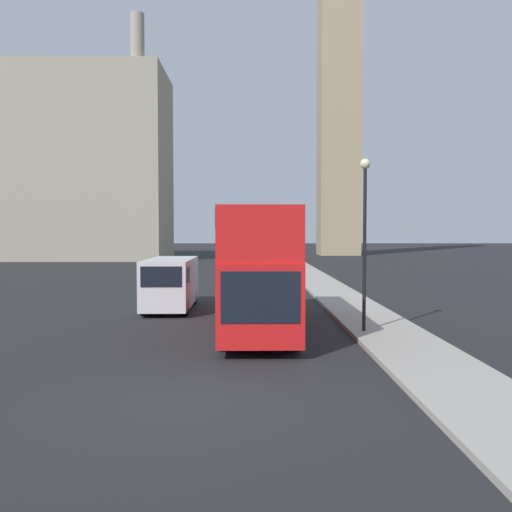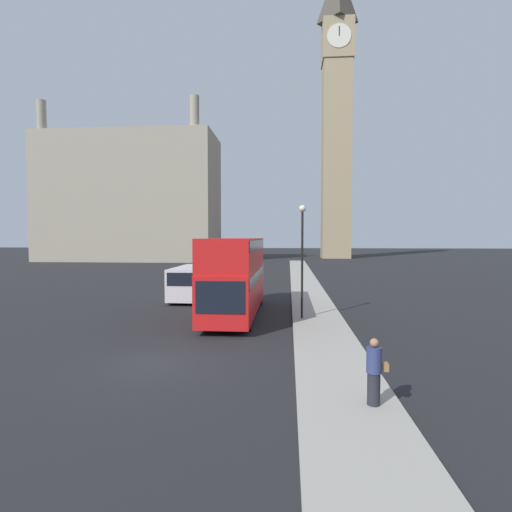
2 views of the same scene
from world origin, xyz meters
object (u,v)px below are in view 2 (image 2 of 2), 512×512
at_px(white_van, 191,282).
at_px(street_lamp, 302,245).
at_px(clock_tower, 337,108).
at_px(red_double_decker_bus, 236,273).
at_px(pedestrian, 374,372).

height_order(white_van, street_lamp, street_lamp).
relative_size(clock_tower, red_double_decker_bus, 6.02).
bearing_deg(red_double_decker_bus, pedestrian, -66.73).
bearing_deg(street_lamp, pedestrian, -82.36).
height_order(red_double_decker_bus, street_lamp, street_lamp).
bearing_deg(white_van, red_double_decker_bus, -53.74).
height_order(clock_tower, white_van, clock_tower).
distance_m(red_double_decker_bus, street_lamp, 4.19).
bearing_deg(pedestrian, clock_tower, 84.15).
xyz_separation_m(red_double_decker_bus, pedestrian, (5.18, -12.06, -1.44)).
relative_size(clock_tower, white_van, 10.73).
relative_size(pedestrian, street_lamp, 0.29).
height_order(clock_tower, street_lamp, clock_tower).
xyz_separation_m(clock_tower, white_van, (-16.94, -58.76, -30.40)).
bearing_deg(clock_tower, red_double_decker_bus, -101.46).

